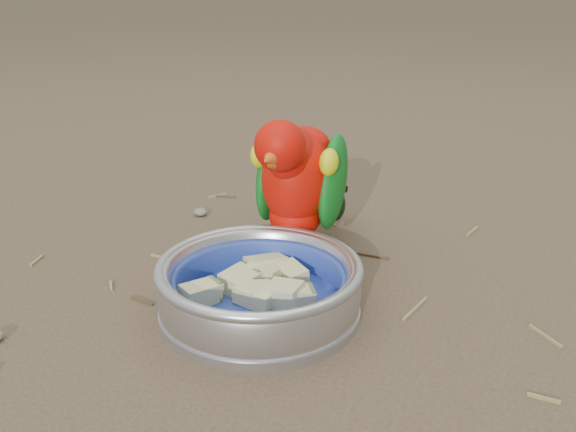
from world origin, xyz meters
The scene contains 6 objects.
ground centered at (0.00, 0.00, 0.00)m, with size 60.00×60.00×0.00m, color brown.
food_bowl centered at (-0.01, -0.04, 0.01)m, with size 0.22×0.22×0.02m, color #B2B2BA.
bowl_wall centered at (-0.01, -0.04, 0.04)m, with size 0.22×0.22×0.04m, color #B2B2BA, non-canonical shape.
fruit_wedges centered at (-0.01, -0.04, 0.03)m, with size 0.13×0.13×0.03m, color beige, non-canonical shape.
lory_parrot centered at (-0.04, 0.11, 0.09)m, with size 0.11×0.23×0.19m, color #B70C03, non-canonical shape.
ground_debris centered at (0.01, 0.07, 0.00)m, with size 0.90×0.80×0.01m, color olive, non-canonical shape.
Camera 1 is at (0.30, -0.56, 0.35)m, focal length 40.00 mm.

